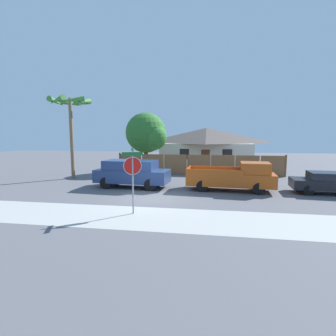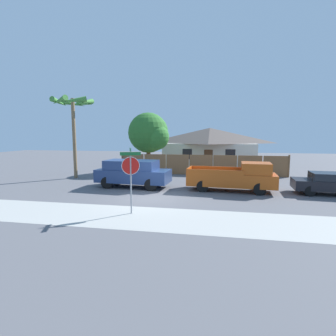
{
  "view_description": "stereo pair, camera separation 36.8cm",
  "coord_description": "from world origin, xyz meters",
  "px_view_note": "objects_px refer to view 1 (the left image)",
  "views": [
    {
      "loc": [
        3.39,
        -14.25,
        3.55
      ],
      "look_at": [
        0.94,
        0.93,
        1.6
      ],
      "focal_mm": 28.0,
      "sensor_mm": 36.0,
      "label": 1
    },
    {
      "loc": [
        3.75,
        -14.18,
        3.55
      ],
      "look_at": [
        0.94,
        0.93,
        1.6
      ],
      "focal_mm": 28.0,
      "sensor_mm": 36.0,
      "label": 2
    }
  ],
  "objects_px": {
    "palm_tree": "(70,108)",
    "parked_sedan": "(329,183)",
    "red_suv": "(132,173)",
    "stop_sign": "(133,170)",
    "house": "(206,146)",
    "orange_pickup": "(234,177)",
    "oak_tree": "(147,134)"
  },
  "relations": [
    {
      "from": "house",
      "to": "oak_tree",
      "type": "height_order",
      "value": "oak_tree"
    },
    {
      "from": "house",
      "to": "orange_pickup",
      "type": "bearing_deg",
      "value": -81.98
    },
    {
      "from": "red_suv",
      "to": "parked_sedan",
      "type": "distance_m",
      "value": 12.31
    },
    {
      "from": "palm_tree",
      "to": "parked_sedan",
      "type": "distance_m",
      "value": 19.05
    },
    {
      "from": "house",
      "to": "red_suv",
      "type": "bearing_deg",
      "value": -108.17
    },
    {
      "from": "oak_tree",
      "to": "orange_pickup",
      "type": "bearing_deg",
      "value": -45.21
    },
    {
      "from": "red_suv",
      "to": "parked_sedan",
      "type": "relative_size",
      "value": 1.15
    },
    {
      "from": "house",
      "to": "stop_sign",
      "type": "height_order",
      "value": "house"
    },
    {
      "from": "parked_sedan",
      "to": "stop_sign",
      "type": "bearing_deg",
      "value": -146.97
    },
    {
      "from": "red_suv",
      "to": "house",
      "type": "bearing_deg",
      "value": 76.06
    },
    {
      "from": "house",
      "to": "palm_tree",
      "type": "xyz_separation_m",
      "value": [
        -10.58,
        -11.55,
        3.37
      ]
    },
    {
      "from": "house",
      "to": "red_suv",
      "type": "xyz_separation_m",
      "value": [
        -4.72,
        -14.37,
        -1.25
      ]
    },
    {
      "from": "red_suv",
      "to": "stop_sign",
      "type": "bearing_deg",
      "value": -68.46
    },
    {
      "from": "oak_tree",
      "to": "house",
      "type": "bearing_deg",
      "value": 51.62
    },
    {
      "from": "house",
      "to": "oak_tree",
      "type": "bearing_deg",
      "value": -128.38
    },
    {
      "from": "house",
      "to": "stop_sign",
      "type": "relative_size",
      "value": 3.62
    },
    {
      "from": "red_suv",
      "to": "orange_pickup",
      "type": "bearing_deg",
      "value": 4.04
    },
    {
      "from": "red_suv",
      "to": "oak_tree",
      "type": "bearing_deg",
      "value": 99.74
    },
    {
      "from": "house",
      "to": "parked_sedan",
      "type": "bearing_deg",
      "value": -62.16
    },
    {
      "from": "parked_sedan",
      "to": "orange_pickup",
      "type": "bearing_deg",
      "value": -175.55
    },
    {
      "from": "oak_tree",
      "to": "parked_sedan",
      "type": "relative_size",
      "value": 1.29
    },
    {
      "from": "parked_sedan",
      "to": "red_suv",
      "type": "bearing_deg",
      "value": -175.77
    },
    {
      "from": "palm_tree",
      "to": "parked_sedan",
      "type": "relative_size",
      "value": 1.48
    },
    {
      "from": "oak_tree",
      "to": "parked_sedan",
      "type": "xyz_separation_m",
      "value": [
        13.03,
        -7.5,
        -2.96
      ]
    },
    {
      "from": "orange_pickup",
      "to": "house",
      "type": "bearing_deg",
      "value": 102.25
    },
    {
      "from": "house",
      "to": "parked_sedan",
      "type": "distance_m",
      "value": 16.33
    },
    {
      "from": "stop_sign",
      "to": "orange_pickup",
      "type": "bearing_deg",
      "value": 27.41
    },
    {
      "from": "stop_sign",
      "to": "red_suv",
      "type": "bearing_deg",
      "value": 85.39
    },
    {
      "from": "house",
      "to": "parked_sedan",
      "type": "relative_size",
      "value": 2.45
    },
    {
      "from": "orange_pickup",
      "to": "palm_tree",
      "type": "bearing_deg",
      "value": 171.52
    },
    {
      "from": "house",
      "to": "stop_sign",
      "type": "distance_m",
      "value": 20.36
    },
    {
      "from": "oak_tree",
      "to": "palm_tree",
      "type": "height_order",
      "value": "palm_tree"
    }
  ]
}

